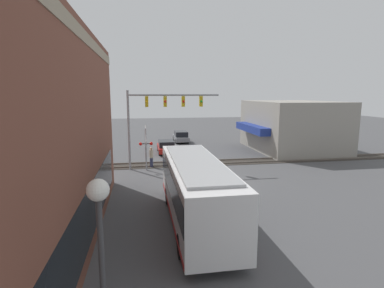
{
  "coord_description": "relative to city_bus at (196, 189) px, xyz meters",
  "views": [
    {
      "loc": [
        -21.01,
        5.35,
        6.46
      ],
      "look_at": [
        4.06,
        1.15,
        2.19
      ],
      "focal_mm": 28.0,
      "sensor_mm": 36.0,
      "label": 1
    }
  ],
  "objects": [
    {
      "name": "ground_plane",
      "position": [
        6.89,
        -2.8,
        -1.79
      ],
      "size": [
        120.0,
        120.0,
        0.0
      ],
      "primitive_type": "plane",
      "color": "#4C4C4F"
    },
    {
      "name": "shop_building",
      "position": [
        18.08,
        -14.55,
        1.02
      ],
      "size": [
        11.23,
        9.78,
        5.63
      ],
      "color": "gray",
      "rests_on": "ground"
    },
    {
      "name": "city_bus",
      "position": [
        0.0,
        0.0,
        0.0
      ],
      "size": [
        10.0,
        2.59,
        3.25
      ],
      "color": "white",
      "rests_on": "ground"
    },
    {
      "name": "traffic_signal_gantry",
      "position": [
        11.62,
        1.11,
        3.34
      ],
      "size": [
        0.42,
        7.88,
        6.77
      ],
      "color": "gray",
      "rests_on": "ground"
    },
    {
      "name": "crossing_signal",
      "position": [
        11.14,
        2.28,
        0.51
      ],
      "size": [
        1.41,
        1.18,
        3.81
      ],
      "color": "gray",
      "rests_on": "ground"
    },
    {
      "name": "streetlamp",
      "position": [
        -8.46,
        3.41,
        1.13
      ],
      "size": [
        0.44,
        0.44,
        4.88
      ],
      "color": "#38383A",
      "rests_on": "ground"
    },
    {
      "name": "rail_track_near",
      "position": [
        12.89,
        -2.8,
        -1.76
      ],
      "size": [
        2.6,
        60.0,
        0.15
      ],
      "color": "#332D28",
      "rests_on": "ground"
    },
    {
      "name": "parked_car_red",
      "position": [
        18.46,
        -0.0,
        -1.14
      ],
      "size": [
        4.38,
        1.82,
        1.4
      ],
      "color": "#B21E19",
      "rests_on": "ground"
    },
    {
      "name": "parked_car_grey",
      "position": [
        25.79,
        -2.6,
        -1.1
      ],
      "size": [
        4.43,
        1.82,
        1.48
      ],
      "color": "slate",
      "rests_on": "ground"
    },
    {
      "name": "pedestrian_at_crossing",
      "position": [
        12.1,
        1.82,
        -0.86
      ],
      "size": [
        0.34,
        0.34,
        1.82
      ],
      "color": "#2D3351",
      "rests_on": "ground"
    }
  ]
}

